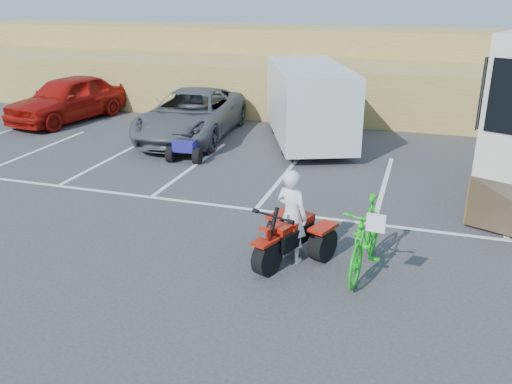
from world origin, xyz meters
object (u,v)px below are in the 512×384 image
(red_trike_atv, at_px, (286,262))
(rider, at_px, (292,216))
(quad_atv_blue, at_px, (189,158))
(grey_pickup, at_px, (192,114))
(cargo_trailer, at_px, (309,102))
(red_car, at_px, (68,98))
(green_dirt_bike, at_px, (366,237))
(quad_atv_green, at_px, (302,155))

(red_trike_atv, xyz_separation_m, rider, (0.05, 0.14, 0.89))
(red_trike_atv, height_order, quad_atv_blue, red_trike_atv)
(grey_pickup, height_order, cargo_trailer, cargo_trailer)
(red_trike_atv, relative_size, red_car, 0.34)
(red_car, height_order, cargo_trailer, cargo_trailer)
(grey_pickup, height_order, red_car, red_car)
(quad_atv_blue, bearing_deg, red_trike_atv, -56.43)
(red_car, xyz_separation_m, quad_atv_blue, (6.51, -3.25, -0.86))
(green_dirt_bike, bearing_deg, cargo_trailer, 115.18)
(red_car, xyz_separation_m, quad_atv_green, (9.68, -1.88, -0.86))
(quad_atv_blue, xyz_separation_m, quad_atv_green, (3.17, 1.37, 0.00))
(red_trike_atv, bearing_deg, rider, 90.00)
(red_trike_atv, xyz_separation_m, grey_pickup, (-5.39, 7.87, 0.80))
(rider, bearing_deg, quad_atv_green, -58.00)
(green_dirt_bike, distance_m, quad_atv_blue, 8.05)
(cargo_trailer, height_order, quad_atv_green, cargo_trailer)
(red_car, bearing_deg, rider, -27.10)
(rider, xyz_separation_m, red_car, (-11.03, 8.66, -0.03))
(cargo_trailer, bearing_deg, grey_pickup, 164.96)
(red_car, height_order, quad_atv_blue, red_car)
(green_dirt_bike, bearing_deg, red_car, 150.99)
(grey_pickup, relative_size, quad_atv_green, 4.36)
(red_car, relative_size, quad_atv_blue, 3.72)
(grey_pickup, distance_m, cargo_trailer, 4.01)
(red_car, xyz_separation_m, cargo_trailer, (9.53, -0.43, 0.51))
(grey_pickup, distance_m, quad_atv_green, 4.28)
(cargo_trailer, bearing_deg, quad_atv_blue, -159.11)
(rider, bearing_deg, cargo_trailer, -58.93)
(rider, bearing_deg, red_trike_atv, 90.00)
(green_dirt_bike, relative_size, quad_atv_blue, 1.65)
(quad_atv_green, bearing_deg, green_dirt_bike, -89.33)
(cargo_trailer, bearing_deg, green_dirt_bike, -93.02)
(rider, relative_size, quad_atv_green, 1.35)
(quad_atv_blue, height_order, quad_atv_green, quad_atv_blue)
(grey_pickup, xyz_separation_m, red_car, (-5.59, 0.92, 0.06))
(rider, relative_size, grey_pickup, 0.31)
(red_trike_atv, distance_m, cargo_trailer, 8.60)
(red_trike_atv, distance_m, rider, 0.90)
(green_dirt_bike, height_order, quad_atv_green, green_dirt_bike)
(red_car, distance_m, cargo_trailer, 9.56)
(green_dirt_bike, distance_m, cargo_trailer, 8.78)
(green_dirt_bike, bearing_deg, quad_atv_blue, 143.29)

